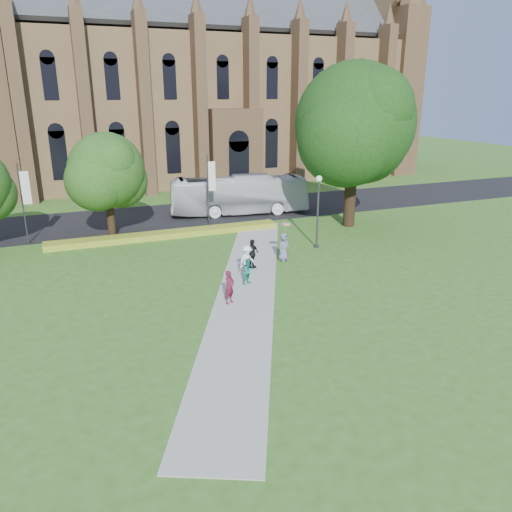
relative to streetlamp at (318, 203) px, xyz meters
name	(u,v)px	position (x,y,z in m)	size (l,w,h in m)	color
ground	(254,294)	(-7.50, -6.50, -3.30)	(160.00, 160.00, 0.00)	#39601C
road	(173,216)	(-7.50, 13.50, -3.29)	(160.00, 10.00, 0.02)	black
footpath	(247,288)	(-7.50, -5.50, -3.28)	(3.20, 30.00, 0.04)	#B2B2A8
flower_hedge	(167,234)	(-9.50, 6.70, -3.07)	(18.00, 1.40, 0.45)	gold
cathedral	(211,73)	(2.50, 33.23, 9.69)	(52.60, 18.25, 28.00)	brown
streetlamp	(318,203)	(0.00, 0.00, 0.00)	(0.44, 0.44, 5.24)	#38383D
large_tree	(354,124)	(5.50, 4.50, 5.07)	(9.60, 9.60, 13.20)	#332114
street_tree_1	(106,171)	(-13.50, 8.00, 1.93)	(5.60, 5.60, 8.05)	#332114
banner_pole_0	(209,186)	(-5.39, 8.70, 0.09)	(0.70, 0.10, 6.00)	#38383D
banner_pole_1	(24,199)	(-19.39, 8.70, 0.09)	(0.70, 0.10, 6.00)	#38383D
tour_coach	(239,195)	(-1.59, 12.02, -1.52)	(2.95, 12.62, 3.52)	silver
pedestrian_0	(229,287)	(-9.17, -7.25, -2.34)	(0.66, 0.44, 1.82)	maroon
pedestrian_1	(248,271)	(-7.22, -4.99, -2.49)	(0.74, 0.58, 1.53)	#1B8872
pedestrian_2	(247,260)	(-6.74, -3.50, -2.33)	(1.20, 0.69, 1.86)	white
pedestrian_3	(252,254)	(-6.03, -2.52, -2.30)	(1.12, 0.46, 1.90)	black
pedestrian_4	(284,247)	(-3.49, -1.84, -2.31)	(0.92, 0.60, 1.88)	slate
parasol	(286,228)	(-3.31, -1.74, -1.07)	(0.68, 0.68, 0.60)	#C48AA2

